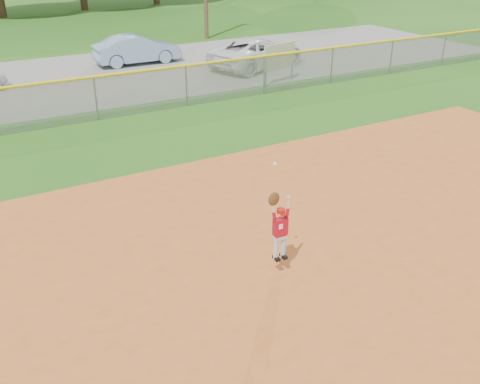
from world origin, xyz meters
name	(u,v)px	position (x,y,z in m)	size (l,w,h in m)	color
ground	(241,262)	(0.00, 0.00, 0.00)	(120.00, 120.00, 0.00)	#275C15
clay_infield	(337,357)	(0.00, -3.00, 0.02)	(24.00, 16.00, 0.04)	#BC5B22
parking_strip	(60,81)	(0.00, 16.00, 0.01)	(44.00, 10.00, 0.03)	slate
car_blue	(137,49)	(4.09, 17.50, 0.71)	(1.43, 4.11, 1.35)	#7FA2BE
car_white_b	(257,52)	(8.75, 14.02, 0.72)	(2.30, 4.99, 1.39)	white
sponsor_sign	(280,57)	(8.08, 11.09, 1.10)	(1.82, 0.55, 1.67)	gray
outfield_fence	(95,95)	(0.00, 10.00, 0.88)	(40.06, 0.10, 1.55)	gray
ballplayer	(279,226)	(0.40, -0.71, 1.07)	(0.46, 0.20, 1.97)	silver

